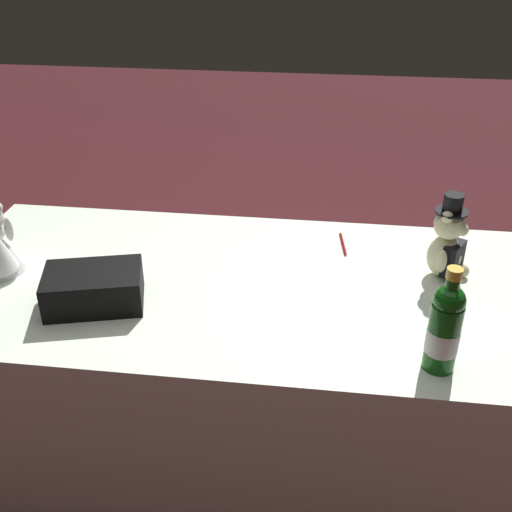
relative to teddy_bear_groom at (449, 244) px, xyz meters
The scene contains 6 objects.
ground_plane 1.08m from the teddy_bear_groom, 11.76° to the left, with size 12.00×12.00×0.00m, color #47191E.
reception_table 0.79m from the teddy_bear_groom, 11.76° to the left, with size 2.04×0.92×0.79m, color white.
teddy_bear_groom is the anchor object (origin of this frame).
champagne_bottle 0.47m from the teddy_bear_groom, 80.81° to the left, with size 0.08×0.08×0.30m.
signing_pen 0.37m from the teddy_bear_groom, 26.41° to the right, with size 0.03×0.16×0.01m.
gift_case_black 1.09m from the teddy_bear_groom, 15.56° to the left, with size 0.32×0.25×0.11m.
Camera 1 is at (-0.21, 1.63, 1.83)m, focal length 43.62 mm.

